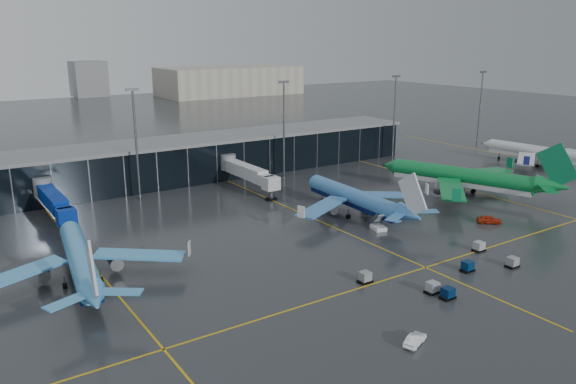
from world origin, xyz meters
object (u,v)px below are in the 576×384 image
airliner_arkefly (78,245)px  baggage_carts (452,272)px  airliner_klm_near (354,187)px  airliner_ba (538,145)px  airliner_aer_lingus (462,166)px  service_van_white (415,339)px  service_van_red (489,219)px  mobile_airstair (378,226)px

airliner_arkefly → baggage_carts: (48.93, -30.59, -5.04)m
airliner_klm_near → airliner_ba: bearing=7.8°
airliner_aer_lingus → airliner_ba: bearing=-8.4°
airliner_ba → baggage_carts: size_ratio=1.44×
airliner_arkefly → service_van_white: bearing=-47.5°
airliner_ba → service_van_red: bearing=-162.0°
airliner_arkefly → service_van_red: (75.76, -17.09, -5.00)m
baggage_carts → service_van_red: baggage_carts is taller
airliner_ba → service_van_white: 115.81m
airliner_arkefly → service_van_white: (29.04, -41.84, -5.13)m
baggage_carts → mobile_airstair: size_ratio=7.53×
airliner_ba → airliner_aer_lingus: bearing=-175.7°
airliner_aer_lingus → baggage_carts: airliner_aer_lingus is taller
airliner_arkefly → airliner_klm_near: airliner_klm_near is taller
airliner_aer_lingus → mobile_airstair: size_ratio=12.47×
mobile_airstair → airliner_ba: bearing=27.5°
baggage_carts → service_van_white: (-19.89, -11.25, -0.08)m
airliner_aer_lingus → baggage_carts: bearing=-161.4°
airliner_arkefly → service_van_red: 77.82m
airliner_arkefly → airliner_ba: (132.56, 9.78, 0.30)m
airliner_aer_lingus → mobile_airstair: 35.13m
airliner_klm_near → mobile_airstair: size_ratio=10.57×
airliner_ba → service_van_red: size_ratio=8.43×
airliner_klm_near → baggage_carts: 34.83m
airliner_arkefly → airliner_aer_lingus: airliner_aer_lingus is taller
airliner_aer_lingus → baggage_carts: (-39.12, -31.21, -6.25)m
airliner_klm_near → airliner_ba: (75.74, 6.85, 0.16)m
baggage_carts → mobile_airstair: (5.53, 23.02, 0.01)m
airliner_klm_near → airliner_aer_lingus: airliner_aer_lingus is taller
mobile_airstair → service_van_red: (21.29, -9.51, 0.03)m
airliner_klm_near → airliner_aer_lingus: bearing=-1.6°
baggage_carts → mobile_airstair: bearing=76.5°
airliner_ba → airliner_arkefly: bearing=176.9°
airliner_ba → airliner_klm_near: bearing=177.8°
mobile_airstair → service_van_red: size_ratio=0.78×
service_van_red → airliner_aer_lingus: bearing=7.7°
mobile_airstair → service_van_white: 42.67m
airliner_arkefly → airliner_klm_near: (56.83, 2.93, 0.14)m
service_van_white → service_van_red: bearing=-83.4°
airliner_aer_lingus → service_van_red: (-12.30, -17.70, -6.21)m
service_van_white → mobile_airstair: bearing=-57.9°
baggage_carts → airliner_aer_lingus: bearing=38.6°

